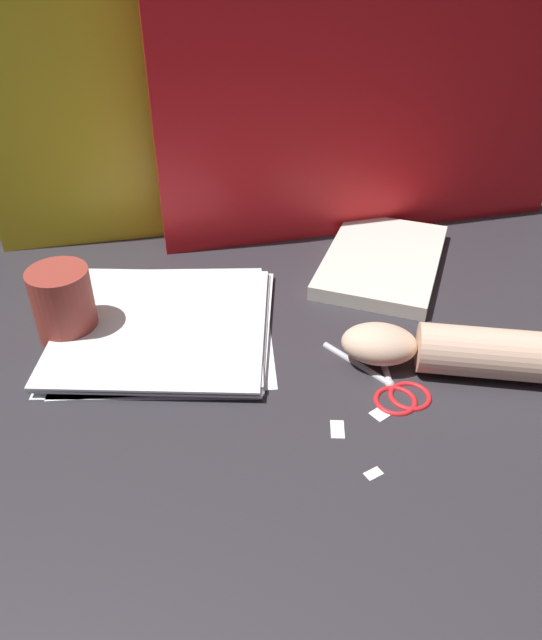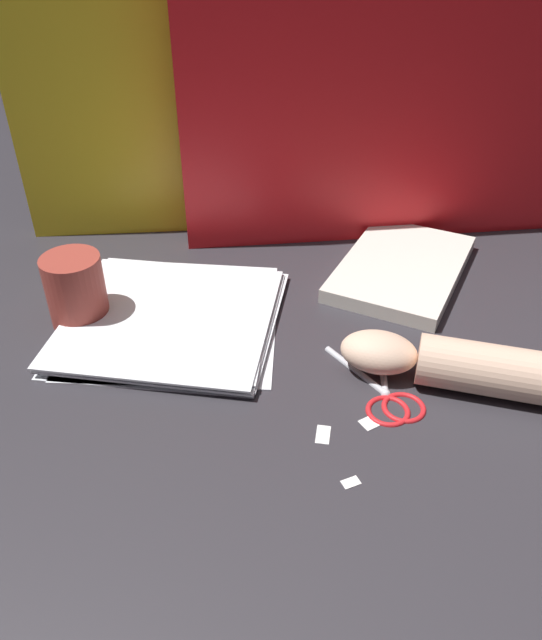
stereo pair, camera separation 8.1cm
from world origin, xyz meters
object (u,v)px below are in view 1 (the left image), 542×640
object	(u,v)px
paper_stack	(164,325)
hand_forearm	(483,353)
mug	(63,304)
scissors	(392,384)
book_closed	(382,260)

from	to	relation	value
paper_stack	hand_forearm	bearing A→B (deg)	-15.16
paper_stack	mug	bearing A→B (deg)	-178.81
mug	hand_forearm	bearing A→B (deg)	-11.35
mug	scissors	bearing A→B (deg)	-17.03
book_closed	scissors	size ratio (longest dim) A/B	1.83
mug	book_closed	bearing A→B (deg)	19.01
scissors	mug	distance (m)	0.46
paper_stack	book_closed	xyz separation A→B (m)	(0.35, 0.16, 0.00)
book_closed	mug	size ratio (longest dim) A/B	3.07
scissors	hand_forearm	bearing A→B (deg)	10.26
scissors	hand_forearm	xyz separation A→B (m)	(0.12, 0.02, 0.03)
book_closed	hand_forearm	distance (m)	0.29
hand_forearm	mug	world-z (taller)	mug
book_closed	hand_forearm	size ratio (longest dim) A/B	0.91
paper_stack	scissors	size ratio (longest dim) A/B	1.83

